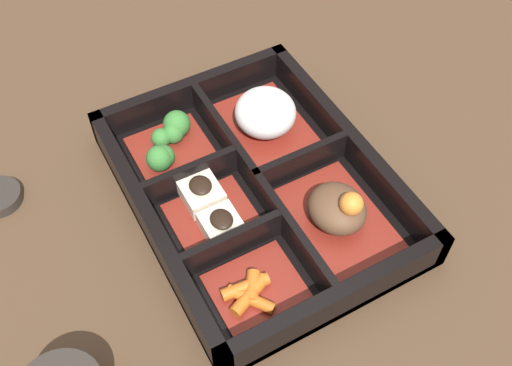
# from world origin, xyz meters

# --- Properties ---
(ground_plane) EXTENTS (3.00, 3.00, 0.00)m
(ground_plane) POSITION_xyz_m (0.00, 0.00, 0.00)
(ground_plane) COLOR #4C3523
(bento_base) EXTENTS (0.32, 0.25, 0.01)m
(bento_base) POSITION_xyz_m (0.00, 0.00, 0.01)
(bento_base) COLOR black
(bento_base) RESTS_ON ground_plane
(bento_rim) EXTENTS (0.32, 0.25, 0.04)m
(bento_rim) POSITION_xyz_m (0.00, -0.00, 0.02)
(bento_rim) COLOR black
(bento_rim) RESTS_ON ground_plane
(bowl_rice) EXTENTS (0.12, 0.09, 0.05)m
(bowl_rice) POSITION_xyz_m (-0.07, 0.05, 0.03)
(bowl_rice) COLOR maroon
(bowl_rice) RESTS_ON bento_base
(bowl_stew) EXTENTS (0.12, 0.09, 0.06)m
(bowl_stew) POSITION_xyz_m (0.07, 0.05, 0.03)
(bowl_stew) COLOR maroon
(bowl_stew) RESTS_ON bento_base
(bowl_greens) EXTENTS (0.09, 0.08, 0.04)m
(bowl_greens) POSITION_xyz_m (-0.09, -0.06, 0.02)
(bowl_greens) COLOR maroon
(bowl_greens) RESTS_ON bento_base
(bowl_tofu) EXTENTS (0.09, 0.08, 0.03)m
(bowl_tofu) POSITION_xyz_m (0.01, -0.06, 0.02)
(bowl_tofu) COLOR maroon
(bowl_tofu) RESTS_ON bento_base
(bowl_carrots) EXTENTS (0.07, 0.08, 0.02)m
(bowl_carrots) POSITION_xyz_m (0.10, -0.06, 0.02)
(bowl_carrots) COLOR maroon
(bowl_carrots) RESTS_ON bento_base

